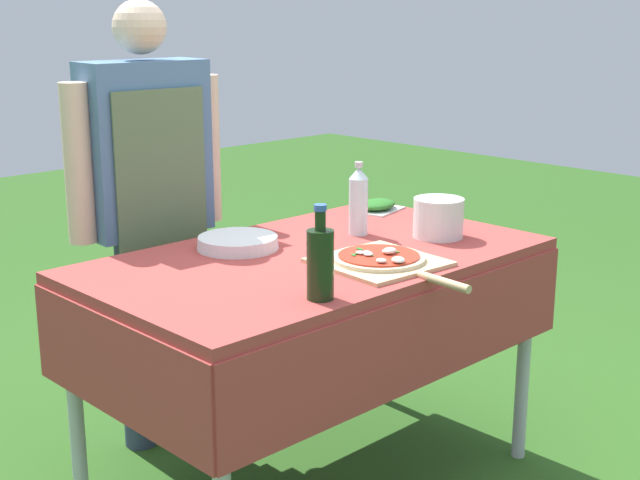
# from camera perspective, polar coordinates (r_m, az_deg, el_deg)

# --- Properties ---
(prep_table) EXTENTS (1.44, 0.85, 0.80)m
(prep_table) POSITION_cam_1_polar(r_m,az_deg,el_deg) (2.78, -0.36, -2.66)
(prep_table) COLOR #A83D38
(prep_table) RESTS_ON ground
(person_cook) EXTENTS (0.59, 0.21, 1.56)m
(person_cook) POSITION_cam_1_polar(r_m,az_deg,el_deg) (3.11, -10.94, 3.03)
(person_cook) COLOR #333D56
(person_cook) RESTS_ON ground
(pizza_on_peel) EXTENTS (0.35, 0.53, 0.05)m
(pizza_on_peel) POSITION_cam_1_polar(r_m,az_deg,el_deg) (2.64, 3.95, -1.31)
(pizza_on_peel) COLOR #D1B27F
(pizza_on_peel) RESTS_ON prep_table
(oil_bottle) EXTENTS (0.07, 0.07, 0.25)m
(oil_bottle) POSITION_cam_1_polar(r_m,az_deg,el_deg) (2.30, 0.02, -1.42)
(oil_bottle) COLOR black
(oil_bottle) RESTS_ON prep_table
(water_bottle) EXTENTS (0.06, 0.06, 0.25)m
(water_bottle) POSITION_cam_1_polar(r_m,az_deg,el_deg) (2.96, 2.48, 2.54)
(water_bottle) COLOR silver
(water_bottle) RESTS_ON prep_table
(herb_container) EXTENTS (0.22, 0.18, 0.04)m
(herb_container) POSITION_cam_1_polar(r_m,az_deg,el_deg) (3.34, 3.72, 2.23)
(herb_container) COLOR silver
(herb_container) RESTS_ON prep_table
(mixing_tub) EXTENTS (0.17, 0.17, 0.13)m
(mixing_tub) POSITION_cam_1_polar(r_m,az_deg,el_deg) (2.96, 7.59, 1.42)
(mixing_tub) COLOR silver
(mixing_tub) RESTS_ON prep_table
(plate_stack) EXTENTS (0.26, 0.26, 0.04)m
(plate_stack) POSITION_cam_1_polar(r_m,az_deg,el_deg) (2.82, -5.28, -0.16)
(plate_stack) COLOR white
(plate_stack) RESTS_ON prep_table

